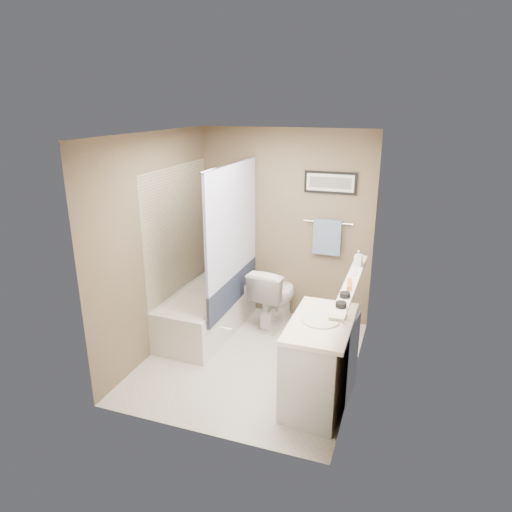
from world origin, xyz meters
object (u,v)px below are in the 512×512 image
(candle_bowl_far, at_px, (345,295))
(soap_bottle, at_px, (358,259))
(vanity, at_px, (320,364))
(candle_bowl_near, at_px, (341,305))
(toilet, at_px, (275,295))
(hair_brush_front, at_px, (349,284))
(bathtub, at_px, (206,312))
(glass_jar, at_px, (359,259))

(candle_bowl_far, xyz_separation_m, soap_bottle, (0.00, 0.81, 0.06))
(vanity, distance_m, candle_bowl_far, 0.76)
(vanity, distance_m, candle_bowl_near, 0.80)
(candle_bowl_far, bearing_deg, toilet, 126.33)
(candle_bowl_far, height_order, hair_brush_front, hair_brush_front)
(hair_brush_front, bearing_deg, soap_bottle, 90.00)
(toilet, distance_m, hair_brush_front, 1.76)
(candle_bowl_far, relative_size, soap_bottle, 0.55)
(candle_bowl_far, bearing_deg, vanity, 168.89)
(bathtub, xyz_separation_m, soap_bottle, (1.79, -0.17, 0.95))
(candle_bowl_near, xyz_separation_m, soap_bottle, (0.00, 1.02, 0.06))
(bathtub, relative_size, toilet, 1.94)
(glass_jar, height_order, soap_bottle, soap_bottle)
(bathtub, height_order, hair_brush_front, hair_brush_front)
(bathtub, bearing_deg, glass_jar, -0.78)
(candle_bowl_near, distance_m, hair_brush_front, 0.45)
(toilet, relative_size, hair_brush_front, 3.51)
(toilet, relative_size, soap_bottle, 4.76)
(toilet, distance_m, vanity, 1.64)
(soap_bottle, bearing_deg, hair_brush_front, -90.00)
(hair_brush_front, relative_size, soap_bottle, 1.36)
(candle_bowl_near, bearing_deg, toilet, 122.72)
(toilet, bearing_deg, vanity, 129.70)
(toilet, relative_size, vanity, 0.86)
(vanity, distance_m, hair_brush_front, 0.79)
(bathtub, height_order, candle_bowl_near, candle_bowl_near)
(candle_bowl_near, relative_size, glass_jar, 0.90)
(glass_jar, bearing_deg, bathtub, 176.83)
(candle_bowl_far, height_order, glass_jar, glass_jar)
(glass_jar, distance_m, soap_bottle, 0.07)
(candle_bowl_far, bearing_deg, glass_jar, 90.00)
(vanity, xyz_separation_m, glass_jar, (0.19, 0.84, 0.77))
(hair_brush_front, height_order, glass_jar, glass_jar)
(glass_jar, bearing_deg, candle_bowl_far, -90.00)
(vanity, bearing_deg, glass_jar, 82.96)
(hair_brush_front, bearing_deg, candle_bowl_near, -90.00)
(vanity, bearing_deg, candle_bowl_near, -47.37)
(bathtub, relative_size, vanity, 1.67)
(bathtub, bearing_deg, hair_brush_front, -19.95)
(bathtub, xyz_separation_m, glass_jar, (1.79, -0.10, 0.92))
(bathtub, distance_m, glass_jar, 2.01)
(toilet, bearing_deg, hair_brush_front, 139.37)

